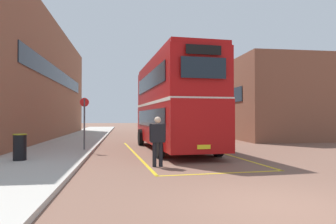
{
  "coord_description": "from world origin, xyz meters",
  "views": [
    {
      "loc": [
        -3.0,
        -5.66,
        1.76
      ],
      "look_at": [
        -0.43,
        12.18,
        2.04
      ],
      "focal_mm": 32.86,
      "sensor_mm": 36.0,
      "label": 1
    }
  ],
  "objects": [
    {
      "name": "ground_plane",
      "position": [
        0.0,
        14.4,
        0.0
      ],
      "size": [
        135.6,
        135.6,
        0.0
      ],
      "primitive_type": "plane",
      "color": "brown"
    },
    {
      "name": "sidewalk_left",
      "position": [
        -6.5,
        16.8,
        0.07
      ],
      "size": [
        4.0,
        57.6,
        0.14
      ],
      "primitive_type": "cube",
      "color": "#B2ADA3",
      "rests_on": "ground"
    },
    {
      "name": "brick_building_left",
      "position": [
        -10.64,
        19.91,
        4.5
      ],
      "size": [
        5.15,
        25.99,
        9.01
      ],
      "color": "brown",
      "rests_on": "ground"
    },
    {
      "name": "depot_building_right",
      "position": [
        8.98,
        22.2,
        3.13
      ],
      "size": [
        7.03,
        17.6,
        6.26
      ],
      "color": "brown",
      "rests_on": "ground"
    },
    {
      "name": "double_decker_bus",
      "position": [
        -0.41,
        10.39,
        2.51
      ],
      "size": [
        3.44,
        9.95,
        4.75
      ],
      "color": "black",
      "rests_on": "ground"
    },
    {
      "name": "single_deck_bus",
      "position": [
        3.9,
        28.61,
        1.64
      ],
      "size": [
        3.52,
        10.1,
        3.02
      ],
      "color": "black",
      "rests_on": "ground"
    },
    {
      "name": "pedestrian_boarding",
      "position": [
        -1.82,
        5.1,
        1.03
      ],
      "size": [
        0.59,
        0.27,
        1.76
      ],
      "color": "black",
      "rests_on": "ground"
    },
    {
      "name": "litter_bin",
      "position": [
        -6.82,
        6.43,
        0.64
      ],
      "size": [
        0.5,
        0.5,
        0.99
      ],
      "color": "black",
      "rests_on": "sidewalk_left"
    },
    {
      "name": "bus_stop_sign",
      "position": [
        -4.93,
        9.99,
        1.69
      ],
      "size": [
        0.44,
        0.08,
        2.56
      ],
      "color": "#4C4C51",
      "rests_on": "sidewalk_left"
    },
    {
      "name": "bay_marking_yellow",
      "position": [
        -0.34,
        8.52,
        0.0
      ],
      "size": [
        5.17,
        12.1,
        0.01
      ],
      "color": "gold",
      "rests_on": "ground"
    }
  ]
}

